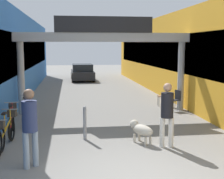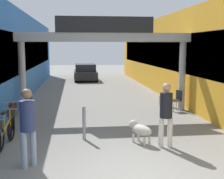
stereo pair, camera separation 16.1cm
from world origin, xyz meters
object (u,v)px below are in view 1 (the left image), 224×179
pedestrian_companion (30,123)px  cafe_chair_wood_farther (164,95)px  bicycle_blue_farthest (26,111)px  pedestrian_with_dog (167,110)px  bollard_post_metal (85,123)px  parked_car_black (82,72)px  bicycle_orange_second (7,130)px  bicycle_red_third (12,121)px  dog_on_leash (141,129)px  cafe_chair_black_nearer (176,98)px

pedestrian_companion → cafe_chair_wood_farther: size_ratio=2.03×
pedestrian_companion → bicycle_blue_farthest: (-0.68, 4.36, -0.61)m
pedestrian_with_dog → bollard_post_metal: size_ratio=1.75×
bollard_post_metal → pedestrian_with_dog: bearing=-23.8°
parked_car_black → cafe_chair_wood_farther: bearing=-74.2°
pedestrian_companion → parked_car_black: (1.92, 18.28, -0.40)m
cafe_chair_wood_farther → pedestrian_companion: bearing=-127.7°
parked_car_black → bicycle_orange_second: bearing=-99.4°
pedestrian_with_dog → bicycle_red_third: pedestrian_with_dog is taller
dog_on_leash → bicycle_blue_farthest: bearing=140.9°
bicycle_orange_second → bicycle_red_third: 1.13m
bollard_post_metal → bicycle_blue_farthest: bearing=130.0°
bicycle_orange_second → bicycle_red_third: (-0.08, 1.12, 0.00)m
bicycle_orange_second → cafe_chair_wood_farther: bearing=39.6°
pedestrian_with_dog → cafe_chair_wood_farther: (1.68, 5.70, -0.48)m
bicycle_orange_second → cafe_chair_black_nearer: (6.20, 3.89, 0.10)m
dog_on_leash → bicycle_blue_farthest: bicycle_blue_farthest is taller
bollard_post_metal → cafe_chair_wood_farther: bearing=50.8°
bicycle_blue_farthest → cafe_chair_black_nearer: bearing=11.8°
dog_on_leash → bicycle_orange_second: (-3.72, 0.27, 0.04)m
pedestrian_with_dog → cafe_chair_black_nearer: bearing=68.0°
dog_on_leash → bollard_post_metal: size_ratio=0.86×
bicycle_red_third → parked_car_black: bearing=79.6°
dog_on_leash → cafe_chair_black_nearer: (2.48, 4.16, 0.15)m
parked_car_black → pedestrian_with_dog: bearing=-84.7°
bicycle_orange_second → bollard_post_metal: (2.16, 0.24, 0.07)m
bicycle_orange_second → bollard_post_metal: bearing=6.5°
pedestrian_with_dog → cafe_chair_wood_farther: 5.96m
pedestrian_companion → bicycle_red_third: (-0.92, 2.85, -0.61)m
pedestrian_with_dog → pedestrian_companion: 3.65m
pedestrian_with_dog → bicycle_orange_second: 4.44m
parked_car_black → cafe_chair_black_nearer: bearing=-74.8°
pedestrian_companion → bollard_post_metal: (1.32, 1.97, -0.53)m
bollard_post_metal → dog_on_leash: bearing=-18.2°
pedestrian_companion → parked_car_black: pedestrian_companion is taller
bicycle_orange_second → bollard_post_metal: 2.17m
pedestrian_companion → bollard_post_metal: size_ratio=1.80×
bicycle_red_third → pedestrian_with_dog: bearing=-22.6°
cafe_chair_wood_farther → bicycle_red_third: bearing=-147.8°
bicycle_blue_farthest → bollard_post_metal: bollard_post_metal is taller
bicycle_red_third → bollard_post_metal: size_ratio=1.67×
cafe_chair_black_nearer → cafe_chair_wood_farther: (-0.18, 1.08, 0.00)m
pedestrian_companion → dog_on_leash: (2.89, 1.46, -0.65)m
bollard_post_metal → parked_car_black: (0.59, 16.31, 0.13)m
bicycle_orange_second → bicycle_blue_farthest: bearing=86.6°
pedestrian_with_dog → bicycle_blue_farthest: (-4.19, 3.35, -0.58)m
bicycle_orange_second → cafe_chair_wood_farther: bicycle_orange_second is taller
bollard_post_metal → cafe_chair_wood_farther: 6.11m
cafe_chair_black_nearer → parked_car_black: (-3.45, 12.66, 0.10)m
pedestrian_with_dog → cafe_chair_wood_farther: pedestrian_with_dog is taller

